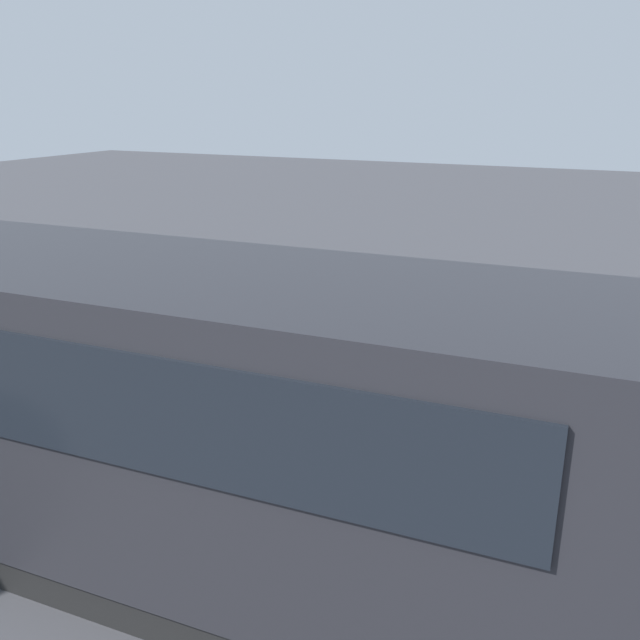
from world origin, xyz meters
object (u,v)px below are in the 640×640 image
Objects in this scene: spectator_far_left at (373,386)px; spectator_left at (293,371)px; stunt_motorcycle at (344,281)px; spectator_right at (174,341)px; parked_motorcycle_silver at (283,436)px; spectator_centre at (231,368)px; tour_bus at (147,415)px; traffic_cone at (389,334)px.

spectator_far_left is 0.95× the size of spectator_left.
spectator_right is at bearing 78.98° from stunt_motorcycle.
spectator_far_left is 0.90× the size of stunt_motorcycle.
parked_motorcycle_silver is at bearing 46.54° from spectator_far_left.
spectator_centre is 0.92× the size of spectator_right.
spectator_left is 2.24m from spectator_right.
spectator_right reaches higher than spectator_far_left.
spectator_right is 4.84m from stunt_motorcycle.
tour_bus reaches higher than spectator_centre.
spectator_centre is at bearing 163.94° from spectator_right.
tour_bus is 3.00m from spectator_left.
tour_bus is 2.45m from parked_motorcycle_silver.
spectator_far_left is 1.40m from parked_motorcycle_silver.
spectator_far_left is at bearing -113.86° from tour_bus.
tour_bus reaches higher than spectator_right.
spectator_centre is at bearing 6.56° from spectator_far_left.
spectator_centre reaches higher than parked_motorcycle_silver.
traffic_cone is at bearing 145.54° from stunt_motorcycle.
spectator_left is 5.16m from stunt_motorcycle.
spectator_left is 0.95× the size of stunt_motorcycle.
stunt_motorcycle reaches higher than spectator_centre.
spectator_left is 0.87× the size of parked_motorcycle_silver.
stunt_motorcycle is at bearing -63.12° from spectator_far_left.
stunt_motorcycle is at bearing -34.46° from traffic_cone.
spectator_far_left is at bearing -173.44° from spectator_centre.
spectator_centre is 0.89× the size of stunt_motorcycle.
spectator_left is 0.97× the size of spectator_right.
spectator_centre is 2.65× the size of traffic_cone.
tour_bus is 3.41m from spectator_far_left.
stunt_motorcycle is (-0.92, -4.75, -0.09)m from spectator_right.
spectator_far_left is 2.13m from spectator_centre.
tour_bus reaches higher than spectator_far_left.
spectator_far_left is 1.18m from spectator_left.
spectator_left is at bearing -93.58° from tour_bus.
spectator_far_left is 3.40m from spectator_right.
tour_bus is at bearing 66.14° from spectator_far_left.
spectator_right is (1.28, -0.37, 0.11)m from spectator_centre.
traffic_cone is (1.11, -3.94, -0.69)m from spectator_far_left.
spectator_right reaches higher than traffic_cone.
spectator_right reaches higher than spectator_left.
traffic_cone is (-0.06, -4.06, -0.75)m from spectator_left.
stunt_motorcycle is at bearing -74.86° from parked_motorcycle_silver.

